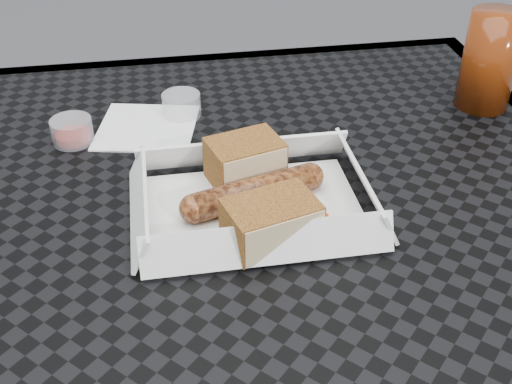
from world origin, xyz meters
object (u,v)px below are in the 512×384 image
patio_table (257,256)px  drink_glass (490,61)px  bratwurst (254,192)px  food_tray (254,208)px

patio_table → drink_glass: bearing=26.9°
bratwurst → drink_glass: (0.34, 0.18, 0.04)m
drink_glass → patio_table: bearing=-153.1°
food_tray → bratwurst: bratwurst is taller
patio_table → bratwurst: bratwurst is taller
food_tray → drink_glass: size_ratio=1.72×
food_tray → bratwurst: (0.00, 0.01, 0.02)m
drink_glass → bratwurst: bearing=-152.6°
food_tray → drink_glass: drink_glass is taller
drink_glass → food_tray: bearing=-151.9°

